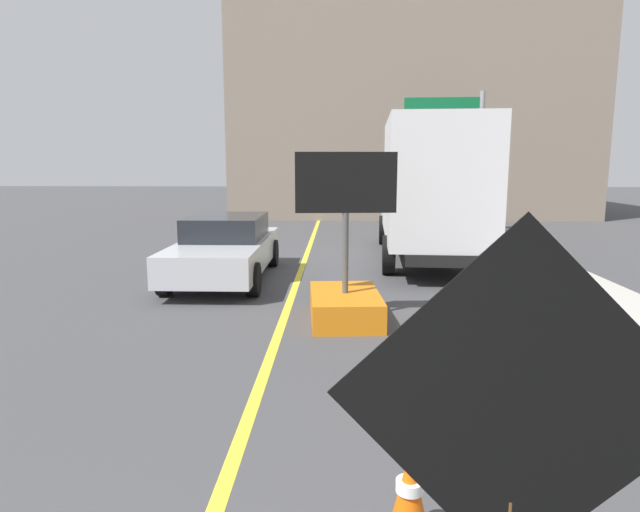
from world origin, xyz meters
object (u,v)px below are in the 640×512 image
box_truck (430,188)px  traffic_cone_near_sign (409,493)px  roadwork_sign (515,411)px  pickup_car (226,247)px  traffic_cone_mid_lane (384,373)px  arrow_board_trailer (345,291)px  highway_guide_sign (458,137)px

box_truck → traffic_cone_near_sign: bearing=-99.6°
roadwork_sign → box_truck: 12.24m
pickup_car → traffic_cone_mid_lane: pickup_car is taller
arrow_board_trailer → pickup_car: size_ratio=0.57×
roadwork_sign → traffic_cone_mid_lane: (-0.29, 3.24, -1.11)m
traffic_cone_near_sign → traffic_cone_mid_lane: bearing=90.3°
roadwork_sign → highway_guide_sign: (3.43, 17.75, 1.95)m
pickup_car → traffic_cone_mid_lane: 7.04m
roadwork_sign → box_truck: box_truck is taller
box_truck → arrow_board_trailer: bearing=-111.5°
traffic_cone_near_sign → traffic_cone_mid_lane: traffic_cone_mid_lane is taller
traffic_cone_near_sign → traffic_cone_mid_lane: 2.06m
highway_guide_sign → roadwork_sign: bearing=-100.9°
roadwork_sign → pickup_car: size_ratio=0.49×
highway_guide_sign → traffic_cone_mid_lane: highway_guide_sign is taller
arrow_board_trailer → traffic_cone_near_sign: bearing=-85.8°
box_truck → highway_guide_sign: size_ratio=1.53×
highway_guide_sign → traffic_cone_mid_lane: (-3.72, -14.51, -3.07)m
box_truck → traffic_cone_mid_lane: size_ratio=10.48×
pickup_car → highway_guide_sign: size_ratio=0.95×
box_truck → highway_guide_sign: (1.85, 5.61, 1.52)m
traffic_cone_near_sign → roadwork_sign: bearing=-76.9°
box_truck → traffic_cone_mid_lane: 9.22m
arrow_board_trailer → box_truck: 6.27m
arrow_board_trailer → traffic_cone_near_sign: arrow_board_trailer is taller
roadwork_sign → traffic_cone_near_sign: (-0.28, 1.18, -1.16)m
pickup_car → arrow_board_trailer: bearing=-50.6°
roadwork_sign → traffic_cone_near_sign: 1.68m
roadwork_sign → arrow_board_trailer: size_ratio=0.86×
traffic_cone_near_sign → highway_guide_sign: bearing=77.4°
arrow_board_trailer → pickup_car: arrow_board_trailer is taller
highway_guide_sign → traffic_cone_near_sign: highway_guide_sign is taller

